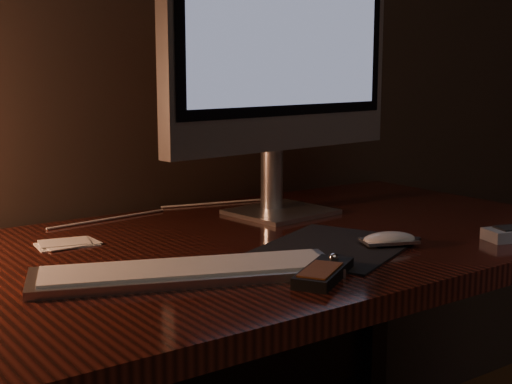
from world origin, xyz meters
TOP-DOWN VIEW (x-y plane):
  - desk at (0.00, 1.93)m, footprint 1.60×0.75m
  - monitor at (0.29, 2.01)m, footprint 0.62×0.20m
  - keyboard at (-0.12, 1.72)m, footprint 0.49×0.30m
  - mousepad at (0.19, 1.73)m, footprint 0.35×0.33m
  - mouse at (0.27, 1.67)m, footprint 0.11×0.09m
  - media_remote at (0.04, 1.59)m, footprint 0.16×0.12m
  - papers at (-0.20, 2.03)m, footprint 0.11×0.08m
  - cable at (0.09, 2.18)m, footprint 0.54×0.05m

SIDE VIEW (x-z plane):
  - desk at x=0.00m, z-range 0.25..1.00m
  - mousepad at x=0.19m, z-range 0.75..0.75m
  - cable at x=0.09m, z-range 0.75..0.75m
  - papers at x=-0.20m, z-range 0.75..0.76m
  - keyboard at x=-0.12m, z-range 0.75..0.77m
  - mouse at x=0.27m, z-range 0.75..0.77m
  - media_remote at x=0.04m, z-range 0.75..0.77m
  - monitor at x=0.29m, z-range 0.81..1.46m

